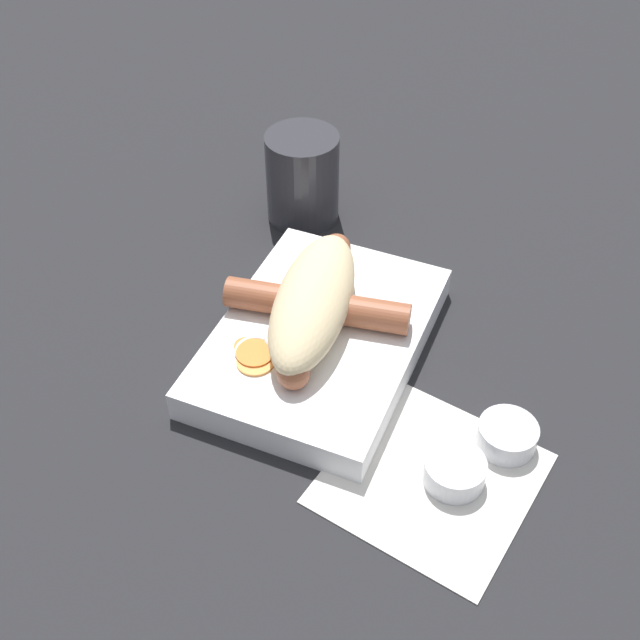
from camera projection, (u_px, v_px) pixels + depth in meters
name	position (u px, v px, depth m)	size (l,w,h in m)	color
ground_plane	(320.00, 351.00, 0.75)	(3.00, 3.00, 0.00)	#232326
food_tray	(320.00, 340.00, 0.74)	(0.25, 0.18, 0.03)	white
bread_roll	(313.00, 301.00, 0.72)	(0.19, 0.10, 0.05)	beige
sausage	(317.00, 305.00, 0.73)	(0.20, 0.17, 0.03)	#9E5638
pickled_veggies	(267.00, 347.00, 0.70)	(0.08, 0.06, 0.01)	orange
napkin	(431.00, 478.00, 0.64)	(0.18, 0.18, 0.00)	white
condiment_cup_near	(454.00, 473.00, 0.64)	(0.05, 0.05, 0.02)	silver
condiment_cup_far	(507.00, 437.00, 0.66)	(0.05, 0.05, 0.02)	silver
drink_glass	(303.00, 178.00, 0.86)	(0.08, 0.08, 0.10)	#333338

